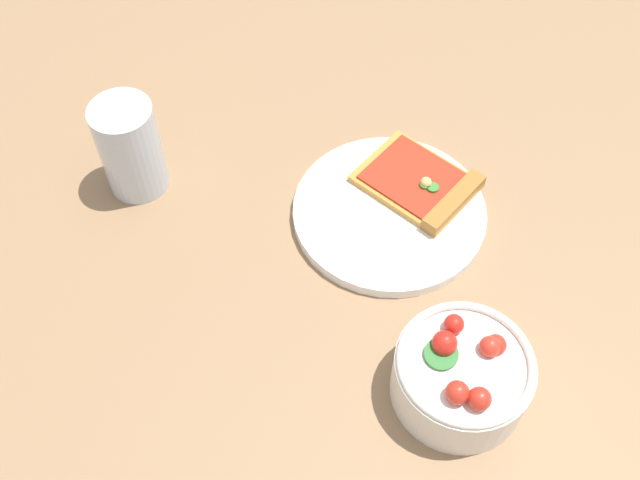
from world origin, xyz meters
name	(u,v)px	position (x,y,z in m)	size (l,w,h in m)	color
ground_plane	(368,228)	(0.00, 0.00, 0.00)	(2.40, 2.40, 0.00)	#93704C
plate	(389,213)	(-0.03, -0.01, 0.01)	(0.22, 0.22, 0.01)	white
pizza_slice_main	(424,186)	(-0.07, -0.03, 0.02)	(0.15, 0.16, 0.02)	gold
salad_bowl	(462,375)	(-0.03, 0.21, 0.04)	(0.13, 0.13, 0.08)	white
soda_glass	(131,151)	(0.24, -0.13, 0.05)	(0.07, 0.07, 0.12)	silver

